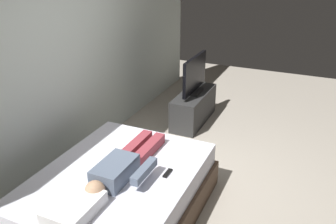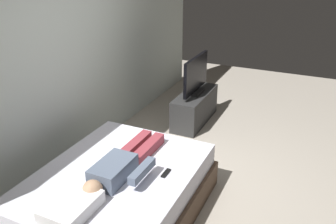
# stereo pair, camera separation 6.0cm
# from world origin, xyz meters

# --- Properties ---
(ground_plane) EXTENTS (10.00, 10.00, 0.00)m
(ground_plane) POSITION_xyz_m (0.00, 0.00, 0.00)
(ground_plane) COLOR #ADA393
(back_wall) EXTENTS (6.40, 0.10, 2.80)m
(back_wall) POSITION_xyz_m (0.40, 1.74, 1.40)
(back_wall) COLOR silver
(back_wall) RESTS_ON ground
(bed) EXTENTS (1.96, 1.52, 0.54)m
(bed) POSITION_xyz_m (-0.73, 0.58, 0.26)
(bed) COLOR brown
(bed) RESTS_ON ground
(pillow) EXTENTS (0.48, 0.34, 0.12)m
(pillow) POSITION_xyz_m (-1.40, 0.58, 0.60)
(pillow) COLOR white
(pillow) RESTS_ON bed
(person) EXTENTS (1.26, 0.46, 0.18)m
(person) POSITION_xyz_m (-0.70, 0.52, 0.62)
(person) COLOR slate
(person) RESTS_ON bed
(remote) EXTENTS (0.15, 0.04, 0.02)m
(remote) POSITION_xyz_m (-0.55, 0.11, 0.55)
(remote) COLOR black
(remote) RESTS_ON bed
(tv_stand) EXTENTS (1.10, 0.40, 0.50)m
(tv_stand) POSITION_xyz_m (1.71, 0.67, 0.25)
(tv_stand) COLOR #2D2D2D
(tv_stand) RESTS_ON ground
(tv) EXTENTS (0.88, 0.20, 0.59)m
(tv) POSITION_xyz_m (1.71, 0.67, 0.78)
(tv) COLOR black
(tv) RESTS_ON tv_stand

